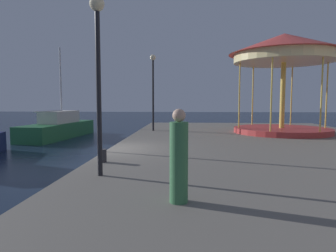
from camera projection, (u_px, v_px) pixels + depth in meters
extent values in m
plane|color=#162338|center=(110.00, 168.00, 11.68)|extent=(120.00, 120.00, 0.00)
cube|color=slate|center=(284.00, 161.00, 11.22)|extent=(13.48, 27.90, 0.80)
cube|color=#236638|center=(59.00, 130.00, 21.33)|extent=(2.87, 7.58, 1.07)
cube|color=beige|center=(60.00, 117.00, 21.45)|extent=(1.82, 3.39, 0.87)
cylinder|color=silver|center=(61.00, 85.00, 21.55)|extent=(0.12, 0.12, 5.47)
cylinder|color=silver|center=(49.00, 111.00, 20.07)|extent=(0.42, 3.32, 0.08)
cylinder|color=#B23333|center=(281.00, 130.00, 17.22)|extent=(5.45, 5.45, 0.30)
cylinder|color=gold|center=(283.00, 96.00, 17.04)|extent=(0.28, 0.28, 3.75)
cylinder|color=#F2E099|center=(284.00, 58.00, 16.86)|extent=(5.63, 5.63, 0.50)
cone|color=#C63D38|center=(284.00, 44.00, 16.79)|extent=(6.25, 6.25, 1.14)
cylinder|color=gold|center=(327.00, 96.00, 16.89)|extent=(0.08, 0.08, 3.75)
cylinder|color=gold|center=(291.00, 96.00, 19.10)|extent=(0.08, 0.08, 3.75)
cylinder|color=gold|center=(253.00, 96.00, 19.25)|extent=(0.08, 0.08, 3.75)
cylinder|color=gold|center=(239.00, 96.00, 17.20)|extent=(0.08, 0.08, 3.75)
cylinder|color=gold|center=(271.00, 95.00, 14.99)|extent=(0.08, 0.08, 3.75)
cylinder|color=gold|center=(322.00, 95.00, 14.83)|extent=(0.08, 0.08, 3.75)
cylinder|color=black|center=(99.00, 95.00, 7.22)|extent=(0.12, 0.12, 4.00)
sphere|color=#F9E5B2|center=(97.00, 4.00, 7.04)|extent=(0.36, 0.36, 0.36)
cylinder|color=black|center=(153.00, 96.00, 18.30)|extent=(0.12, 0.12, 4.35)
sphere|color=#F9E5B2|center=(153.00, 57.00, 18.10)|extent=(0.36, 0.36, 0.36)
cylinder|color=#2D2D33|center=(103.00, 156.00, 8.99)|extent=(0.24, 0.24, 0.40)
cylinder|color=#387247|center=(179.00, 163.00, 5.39)|extent=(0.34, 0.34, 1.49)
sphere|color=tan|center=(179.00, 115.00, 5.31)|extent=(0.24, 0.24, 0.24)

